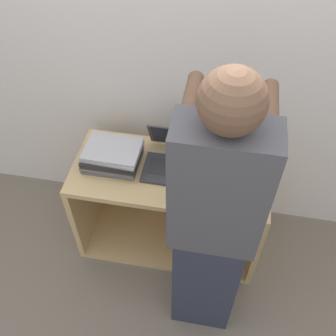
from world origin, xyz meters
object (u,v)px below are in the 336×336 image
at_px(laptop_stack_right, 231,172).
at_px(person, 212,230).
at_px(laptop_stack_left, 112,156).
at_px(laptop_open, 172,159).

height_order(laptop_stack_right, person, person).
bearing_deg(person, laptop_stack_left, 142.51).
bearing_deg(laptop_stack_right, person, -97.56).
relative_size(laptop_stack_left, laptop_stack_right, 0.99).
xyz_separation_m(laptop_open, person, (0.28, -0.54, 0.14)).
bearing_deg(laptop_stack_left, laptop_open, 9.18).
bearing_deg(person, laptop_open, 117.64).
bearing_deg(laptop_stack_right, laptop_stack_left, -179.95).
bearing_deg(laptop_stack_left, laptop_stack_right, 0.05).
distance_m(laptop_open, person, 0.63).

